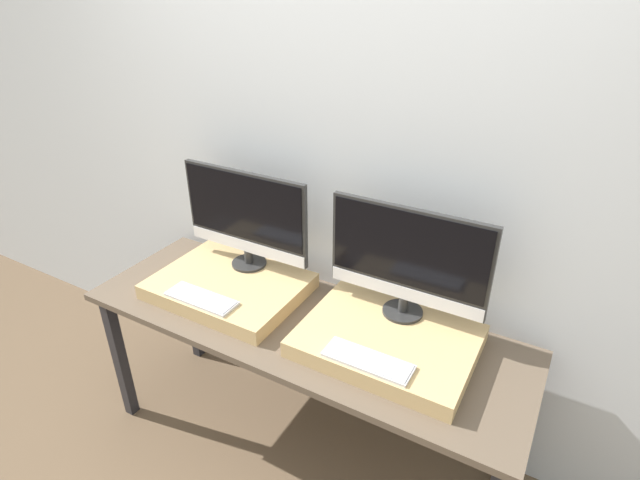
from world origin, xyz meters
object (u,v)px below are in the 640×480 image
at_px(monitor_left, 245,216).
at_px(monitor_right, 407,259).
at_px(keyboard_left, 201,298).
at_px(keyboard_right, 368,360).

height_order(monitor_left, monitor_right, same).
height_order(keyboard_left, monitor_right, monitor_right).
relative_size(keyboard_left, keyboard_right, 1.00).
height_order(keyboard_left, keyboard_right, same).
bearing_deg(keyboard_left, keyboard_right, 0.00).
distance_m(keyboard_left, keyboard_right, 0.77).
bearing_deg(monitor_left, keyboard_left, -90.00).
relative_size(monitor_left, keyboard_right, 1.97).
bearing_deg(keyboard_right, monitor_left, 156.62).
relative_size(keyboard_left, monitor_right, 0.51).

